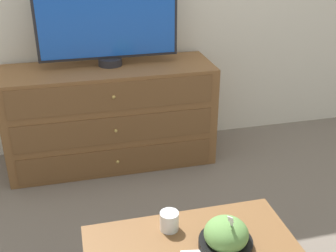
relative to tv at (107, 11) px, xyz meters
name	(u,v)px	position (x,y,z in m)	size (l,w,h in m)	color
ground_plane	(117,142)	(0.04, 0.23, -1.13)	(12.00, 12.00, 0.00)	#70665B
dresser	(111,116)	(-0.02, -0.05, -0.76)	(1.50, 0.52, 0.75)	brown
tv	(107,11)	(0.00, 0.00, 0.00)	(0.98, 0.17, 0.74)	#232328
takeout_bowl	(226,236)	(0.30, -1.59, -0.69)	(0.24, 0.24, 0.20)	black
drink_cup	(169,222)	(0.09, -1.42, -0.70)	(0.09, 0.09, 0.09)	beige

